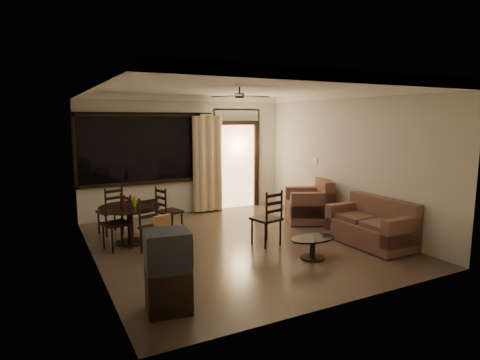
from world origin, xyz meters
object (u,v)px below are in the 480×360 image
coffee_table (313,245)px  side_chair (267,229)px  dining_chair_north (111,220)px  dining_table (130,214)px  sofa (373,227)px  armchair (311,205)px  dining_chair_west (118,233)px  dining_chair_east (169,220)px  dining_chair_south (155,237)px  tv_cabinet (168,271)px

coffee_table → side_chair: 1.00m
side_chair → dining_chair_north: bearing=-51.5°
dining_table → sofa: dining_table is taller
armchair → sofa: bearing=-64.9°
dining_chair_west → side_chair: 2.63m
dining_chair_west → armchair: (4.14, -0.06, 0.10)m
dining_table → dining_chair_north: 0.83m
sofa → armchair: size_ratio=1.27×
dining_chair_east → side_chair: side_chair is taller
dining_chair_east → armchair: size_ratio=0.78×
dining_chair_east → armchair: bearing=-115.7°
dining_chair_north → armchair: size_ratio=0.78×
dining_chair_south → dining_chair_north: 1.64m
dining_table → dining_chair_north: bearing=106.1°
tv_cabinet → coffee_table: size_ratio=1.23×
side_chair → coffee_table: bearing=95.8°
dining_chair_south → sofa: (3.64, -1.27, 0.02)m
armchair → dining_chair_north: bearing=-169.5°
dining_table → armchair: (3.87, -0.29, -0.16)m
dining_chair_east → tv_cabinet: bearing=146.5°
dining_chair_west → tv_cabinet: size_ratio=0.97×
coffee_table → dining_chair_north: bearing=132.0°
tv_cabinet → sofa: tv_cabinet is taller
dining_chair_south → tv_cabinet: tv_cabinet is taller
dining_chair_south → tv_cabinet: size_ratio=0.97×
dining_table → dining_chair_west: bearing=-139.3°
dining_chair_east → dining_chair_north: (-1.02, 0.53, 0.00)m
dining_table → dining_chair_south: dining_chair_south is taller
dining_chair_west → dining_chair_east: 1.17m
dining_chair_north → side_chair: 3.10m
dining_chair_west → tv_cabinet: 2.65m
side_chair → sofa: bearing=142.4°
dining_chair_north → coffee_table: size_ratio=1.19×
dining_chair_east → dining_table: bearing=89.9°
dining_table → dining_chair_south: 0.89m
sofa → tv_cabinet: bearing=-170.2°
dining_chair_south → dining_chair_east: bearing=45.7°
sofa → dining_table: bearing=150.6°
dining_chair_east → sofa: dining_chair_east is taller
dining_chair_west → armchair: dining_chair_west is taller
dining_chair_east → dining_chair_south: 1.20m
dining_table → tv_cabinet: bearing=-93.5°
dining_chair_north → tv_cabinet: (0.04, -3.63, 0.21)m
coffee_table → sofa: bearing=4.3°
dining_chair_east → side_chair: (1.35, -1.48, 0.02)m
dining_chair_west → tv_cabinet: tv_cabinet is taller
dining_table → tv_cabinet: tv_cabinet is taller
dining_table → dining_chair_east: (0.80, 0.23, -0.26)m
dining_table → dining_chair_north: size_ratio=1.15×
armchair → dining_table: bearing=-159.4°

